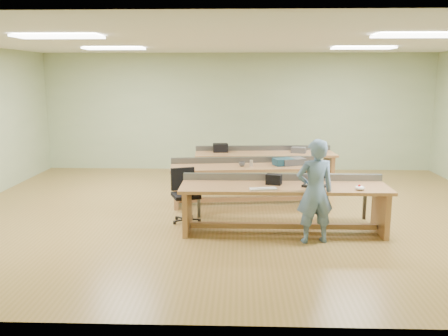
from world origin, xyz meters
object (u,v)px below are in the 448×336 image
(workbench_mid, at_px, (247,175))
(parts_bin_grey, at_px, (292,161))
(workbench_back, at_px, (265,161))
(workbench_front, at_px, (284,197))
(drinks_can, at_px, (251,163))
(person, at_px, (315,191))
(camera_bag, at_px, (274,179))
(mug, at_px, (242,164))
(laptop_base, at_px, (315,186))
(parts_bin_teal, at_px, (284,162))
(task_chair, at_px, (185,203))

(workbench_mid, bearing_deg, parts_bin_grey, 0.18)
(workbench_back, bearing_deg, workbench_mid, -109.13)
(workbench_front, xyz_separation_m, drinks_can, (-0.47, 1.54, 0.25))
(workbench_mid, distance_m, person, 2.34)
(camera_bag, height_order, mug, camera_bag)
(laptop_base, height_order, drinks_can, drinks_can)
(person, distance_m, camera_bag, 0.78)
(workbench_front, relative_size, workbench_mid, 1.08)
(workbench_front, xyz_separation_m, parts_bin_teal, (0.15, 1.69, 0.25))
(person, bearing_deg, laptop_base, -109.01)
(person, xyz_separation_m, mug, (-1.06, 2.01, 0.02))
(mug, bearing_deg, drinks_can, 6.40)
(drinks_can, bearing_deg, mug, -173.60)
(laptop_base, relative_size, drinks_can, 2.71)
(workbench_back, xyz_separation_m, drinks_can, (-0.34, -1.62, 0.25))
(workbench_back, relative_size, person, 2.03)
(person, height_order, parts_bin_grey, person)
(camera_bag, height_order, parts_bin_teal, camera_bag)
(camera_bag, relative_size, task_chair, 0.26)
(workbench_front, height_order, parts_bin_grey, parts_bin_grey)
(workbench_mid, relative_size, person, 1.93)
(camera_bag, distance_m, parts_bin_teal, 1.67)
(workbench_mid, height_order, person, person)
(workbench_mid, distance_m, parts_bin_teal, 0.74)
(mug, bearing_deg, workbench_mid, 46.97)
(person, bearing_deg, workbench_back, -92.65)
(laptop_base, bearing_deg, parts_bin_grey, 126.02)
(person, xyz_separation_m, parts_bin_grey, (-0.09, 2.23, 0.04))
(camera_bag, bearing_deg, task_chair, -179.31)
(camera_bag, distance_m, parts_bin_grey, 1.75)
(mug, bearing_deg, parts_bin_teal, 11.70)
(parts_bin_grey, height_order, drinks_can, parts_bin_grey)
(drinks_can, bearing_deg, laptop_base, -60.36)
(workbench_back, height_order, person, person)
(workbench_back, distance_m, parts_bin_grey, 1.52)
(person, xyz_separation_m, task_chair, (-2.01, 0.94, -0.44))
(workbench_front, relative_size, camera_bag, 13.62)
(workbench_mid, bearing_deg, task_chair, -138.37)
(workbench_mid, distance_m, task_chair, 1.60)
(workbench_mid, distance_m, camera_bag, 1.66)
(task_chair, bearing_deg, workbench_front, -36.24)
(task_chair, bearing_deg, camera_bag, -36.10)
(workbench_back, height_order, drinks_can, drinks_can)
(workbench_front, bearing_deg, person, -50.41)
(laptop_base, distance_m, parts_bin_teal, 1.82)
(laptop_base, relative_size, task_chair, 0.36)
(person, bearing_deg, camera_bag, -54.88)
(workbench_front, distance_m, drinks_can, 1.63)
(laptop_base, relative_size, parts_bin_teal, 0.88)
(workbench_mid, height_order, parts_bin_teal, parts_bin_teal)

